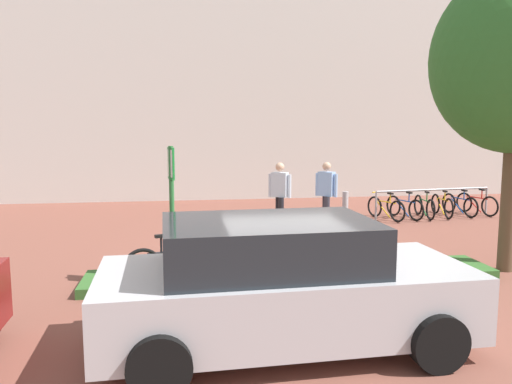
{
  "coord_description": "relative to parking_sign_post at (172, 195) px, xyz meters",
  "views": [
    {
      "loc": [
        -2.13,
        -10.06,
        2.6
      ],
      "look_at": [
        -0.33,
        2.0,
        1.04
      ],
      "focal_mm": 35.45,
      "sensor_mm": 36.0,
      "label": 1
    }
  ],
  "objects": [
    {
      "name": "person_shirt_white",
      "position": [
        2.63,
        4.25,
        -0.53
      ],
      "size": [
        0.53,
        0.46,
        1.72
      ],
      "color": "black",
      "rests_on": "ground"
    },
    {
      "name": "person_casual_tan",
      "position": [
        3.85,
        4.24,
        -0.53
      ],
      "size": [
        0.48,
        0.46,
        1.72
      ],
      "color": "#2D2D38",
      "rests_on": "ground"
    },
    {
      "name": "parking_sign_post",
      "position": [
        0.0,
        0.0,
        0.0
      ],
      "size": [
        0.12,
        0.36,
        2.3
      ],
      "color": "#2D7238",
      "rests_on": "ground"
    },
    {
      "name": "bike_at_sign",
      "position": [
        -0.01,
        0.08,
        -1.16
      ],
      "size": [
        1.61,
        0.62,
        0.86
      ],
      "color": "black",
      "rests_on": "ground"
    },
    {
      "name": "bike_rack_cluster",
      "position": [
        7.42,
        5.41,
        -1.17
      ],
      "size": [
        3.73,
        1.91,
        0.83
      ],
      "color": "#99999E",
      "rests_on": "ground"
    },
    {
      "name": "bollard_steel",
      "position": [
        4.5,
        4.63,
        -1.06
      ],
      "size": [
        0.16,
        0.16,
        0.9
      ],
      "primitive_type": "cylinder",
      "color": "#ADADB2",
      "rests_on": "ground"
    },
    {
      "name": "ground_plane",
      "position": [
        2.29,
        1.82,
        -1.51
      ],
      "size": [
        60.0,
        60.0,
        0.0
      ],
      "primitive_type": "plane",
      "color": "brown"
    },
    {
      "name": "planter_strip",
      "position": [
        2.03,
        0.0,
        -1.43
      ],
      "size": [
        7.0,
        1.1,
        0.16
      ],
      "primitive_type": "cube",
      "color": "#336028",
      "rests_on": "ground"
    },
    {
      "name": "building_facade",
      "position": [
        2.29,
        10.46,
        3.49
      ],
      "size": [
        28.0,
        1.2,
        10.0
      ],
      "primitive_type": "cube",
      "color": "silver",
      "rests_on": "ground"
    },
    {
      "name": "car_silver_sedan",
      "position": [
        1.29,
        -2.6,
        -0.75
      ],
      "size": [
        4.36,
        2.14,
        1.54
      ],
      "color": "#B7B7BC",
      "rests_on": "ground"
    }
  ]
}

